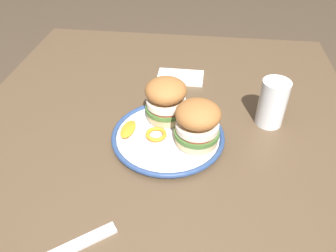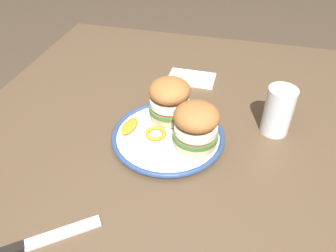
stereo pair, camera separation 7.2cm
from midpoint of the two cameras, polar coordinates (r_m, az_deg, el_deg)
dining_table at (r=0.86m, az=-3.46°, el=-6.29°), size 1.11×0.98×0.75m
dinner_plate at (r=0.76m, az=-2.68°, el=-1.88°), size 0.26×0.26×0.02m
sandwich_half_left at (r=0.78m, az=-2.97°, el=4.65°), size 0.14×0.14×0.10m
sandwich_half_right at (r=0.71m, az=2.23°, el=0.47°), size 0.14×0.14×0.10m
orange_peel_curled at (r=0.75m, az=-4.80°, el=-1.55°), size 0.07×0.07×0.01m
orange_peel_strip_long at (r=0.77m, az=-9.53°, el=-0.63°), size 0.07×0.04×0.01m
drinking_glass at (r=0.82m, az=15.07°, el=3.27°), size 0.07×0.07×0.12m
folded_napkin at (r=0.98m, az=0.04°, el=8.35°), size 0.08×0.13×0.01m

